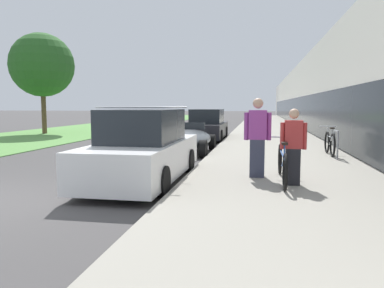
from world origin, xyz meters
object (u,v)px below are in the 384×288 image
object	(u,v)px
person_rider	(293,147)
bike_rack_hoop	(336,141)
street_tree_far	(42,65)
vintage_roadster_curbside	(187,140)
tandem_bicycle	(282,164)
person_bystander	(257,138)
parked_sedan_curbside	(144,150)
parked_sedan_far	(207,126)
cruiser_bike_nearest	(330,143)

from	to	relation	value
person_rider	bike_rack_hoop	world-z (taller)	person_rider
street_tree_far	vintage_roadster_curbside	bearing A→B (deg)	-36.33
tandem_bicycle	person_bystander	bearing A→B (deg)	141.92
person_rider	street_tree_far	distance (m)	19.19
bike_rack_hoop	tandem_bicycle	bearing A→B (deg)	-115.16
person_rider	parked_sedan_curbside	size ratio (longest dim) A/B	0.34
vintage_roadster_curbside	parked_sedan_far	size ratio (longest dim) A/B	0.94
tandem_bicycle	street_tree_far	world-z (taller)	street_tree_far
parked_sedan_far	person_rider	bearing A→B (deg)	-73.55
person_rider	street_tree_far	xyz separation A→B (m)	(-13.55, 13.20, 3.22)
bike_rack_hoop	parked_sedan_curbside	bearing A→B (deg)	-143.08
vintage_roadster_curbside	street_tree_far	size ratio (longest dim) A/B	0.69
person_rider	street_tree_far	size ratio (longest dim) A/B	0.25
bike_rack_hoop	vintage_roadster_curbside	world-z (taller)	vintage_roadster_curbside
tandem_bicycle	vintage_roadster_curbside	world-z (taller)	vintage_roadster_curbside
vintage_roadster_curbside	street_tree_far	distance (m)	13.30
person_rider	person_bystander	xyz separation A→B (m)	(-0.70, 0.71, 0.11)
person_rider	vintage_roadster_curbside	xyz separation A→B (m)	(-3.25, 5.62, -0.43)
vintage_roadster_curbside	tandem_bicycle	bearing A→B (deg)	-60.03
vintage_roadster_curbside	cruiser_bike_nearest	bearing A→B (deg)	-8.56
person_rider	parked_sedan_far	distance (m)	11.51
tandem_bicycle	cruiser_bike_nearest	world-z (taller)	cruiser_bike_nearest
parked_sedan_far	tandem_bicycle	bearing A→B (deg)	-74.01
bike_rack_hoop	cruiser_bike_nearest	distance (m)	0.83
parked_sedan_curbside	parked_sedan_far	bearing A→B (deg)	90.15
bike_rack_hoop	parked_sedan_far	size ratio (longest dim) A/B	0.19
person_bystander	bike_rack_hoop	distance (m)	4.08
parked_sedan_far	parked_sedan_curbside	bearing A→B (deg)	-89.85
cruiser_bike_nearest	vintage_roadster_curbside	bearing A→B (deg)	171.44
vintage_roadster_curbside	street_tree_far	bearing A→B (deg)	143.67
person_bystander	parked_sedan_curbside	size ratio (longest dim) A/B	0.39
person_bystander	parked_sedan_far	size ratio (longest dim) A/B	0.39
bike_rack_hoop	cruiser_bike_nearest	bearing A→B (deg)	91.79
cruiser_bike_nearest	street_tree_far	distance (m)	17.62
person_bystander	person_rider	bearing A→B (deg)	-45.36
cruiser_bike_nearest	parked_sedan_curbside	xyz separation A→B (m)	(-4.79, -4.44, 0.20)
person_rider	bike_rack_hoop	bearing A→B (deg)	68.71
parked_sedan_curbside	vintage_roadster_curbside	xyz separation A→B (m)	(-0.02, 5.17, -0.25)
person_bystander	parked_sedan_far	world-z (taller)	person_bystander
tandem_bicycle	parked_sedan_curbside	distance (m)	3.06
tandem_bicycle	parked_sedan_curbside	bearing A→B (deg)	177.19
person_rider	parked_sedan_curbside	xyz separation A→B (m)	(-3.23, 0.45, -0.18)
cruiser_bike_nearest	parked_sedan_far	world-z (taller)	parked_sedan_far
person_rider	vintage_roadster_curbside	world-z (taller)	person_rider
parked_sedan_curbside	street_tree_far	distance (m)	16.75
tandem_bicycle	vintage_roadster_curbside	size ratio (longest dim) A/B	0.59
parked_sedan_curbside	street_tree_far	bearing A→B (deg)	129.01
bike_rack_hoop	person_bystander	bearing A→B (deg)	-124.29
person_bystander	parked_sedan_curbside	bearing A→B (deg)	-174.15
bike_rack_hoop	cruiser_bike_nearest	xyz separation A→B (m)	(-0.03, 0.82, -0.13)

